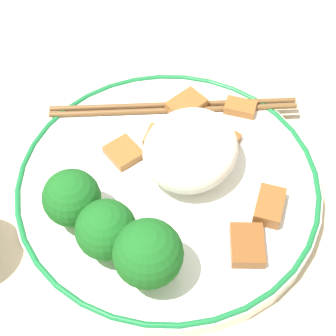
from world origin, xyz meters
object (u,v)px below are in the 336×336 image
(plate, at_px, (168,186))
(broccoli_back_center, at_px, (106,230))
(broccoli_back_left, at_px, (72,199))
(broccoli_back_right, at_px, (148,254))
(chopsticks, at_px, (173,107))

(plate, height_order, broccoli_back_center, broccoli_back_center)
(broccoli_back_left, height_order, broccoli_back_center, broccoli_back_left)
(plate, height_order, broccoli_back_right, broccoli_back_right)
(broccoli_back_center, bearing_deg, chopsticks, 100.90)
(chopsticks, bearing_deg, broccoli_back_left, -93.26)
(plate, height_order, broccoli_back_left, broccoli_back_left)
(broccoli_back_right, bearing_deg, plate, 110.67)
(broccoli_back_left, xyz_separation_m, broccoli_back_right, (0.08, -0.01, 0.00))
(plate, xyz_separation_m, chopsticks, (-0.04, 0.08, 0.01))
(chopsticks, bearing_deg, broccoli_back_center, -79.10)
(broccoli_back_left, relative_size, broccoli_back_center, 1.02)
(broccoli_back_left, distance_m, broccoli_back_center, 0.04)
(broccoli_back_left, distance_m, broccoli_back_right, 0.08)
(plate, distance_m, broccoli_back_left, 0.09)
(plate, distance_m, chopsticks, 0.09)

